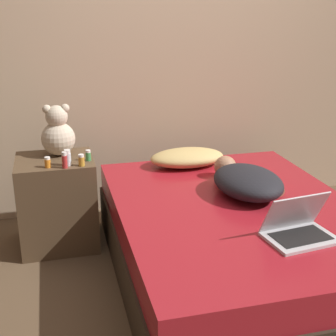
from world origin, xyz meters
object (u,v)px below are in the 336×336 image
Objects in this scene: teddy_bear at (58,133)px; bottle_orange at (48,162)px; laptop at (298,228)px; bottle_amber at (81,160)px; bottle_green at (88,155)px; bottle_red at (65,160)px; person_lying at (246,181)px; pillow at (187,158)px; bottle_clear at (68,158)px.

teddy_bear is 0.29m from bottle_orange.
laptop is 4.85× the size of bottle_amber.
bottle_red is at bearing -143.91° from bottle_green.
bottle_red is at bearing -85.21° from teddy_bear.
bottle_amber is 1.07× the size of bottle_green.
laptop is at bearing -92.21° from person_lying.
bottle_orange reaches higher than pillow.
bottle_clear reaches higher than laptop.
bottle_clear is 0.15m from bottle_green.
bottle_clear is 1.51× the size of bottle_orange.
bottle_green reaches higher than person_lying.
bottle_red is at bearing 158.78° from person_lying.
laptop reaches higher than bottle_orange.
bottle_clear is 0.99× the size of bottle_red.
laptop is 1.39m from bottle_amber.
teddy_bear is at bearing 135.69° from bottle_green.
pillow is 7.90× the size of bottle_orange.
laptop is at bearing -39.31° from bottle_orange.
bottle_green is (0.18, -0.18, -0.12)m from teddy_bear.
laptop is 1.42m from bottle_green.
bottle_clear is 1.36× the size of bottle_amber.
bottle_red is (-0.16, -0.11, 0.02)m from bottle_green.
bottle_amber reaches higher than person_lying.
pillow is at bearing 17.24° from bottle_amber.
teddy_bear is 5.05× the size of bottle_orange.
teddy_bear is at bearing 72.60° from bottle_orange.
bottle_orange is at bearing -163.36° from bottle_green.
teddy_bear is 0.28m from bottle_green.
pillow is at bearing 105.37° from person_lying.
bottle_amber reaches higher than bottle_orange.
bottle_green is (0.26, 0.08, 0.00)m from bottle_orange.
teddy_bear reaches higher than bottle_amber.
pillow is at bearing 16.21° from bottle_red.
laptop is 1.46m from bottle_red.
bottle_green is at bearing -44.31° from teddy_bear.
bottle_red reaches higher than bottle_green.
bottle_amber is at bearing 156.27° from person_lying.
bottle_amber is at bearing -162.76° from pillow.
person_lying is at bearing -25.93° from bottle_green.
bottle_orange is at bearing -176.51° from bottle_clear.
bottle_clear is at bearing -152.65° from bottle_green.
bottle_orange is 0.27m from bottle_green.
bottle_orange is (-0.98, -0.22, 0.11)m from pillow.
laptop reaches higher than bottle_amber.
person_lying is at bearing 84.61° from laptop.
person_lying is 0.61m from laptop.
teddy_bear is at bearing 125.11° from laptop.
bottle_orange is at bearing 174.27° from bottle_amber.
teddy_bear reaches higher than bottle_orange.
bottle_clear is 1.45× the size of bottle_green.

